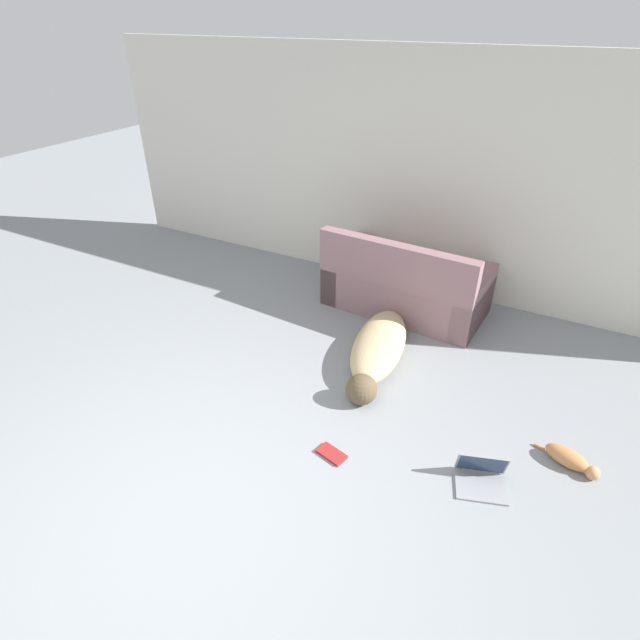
% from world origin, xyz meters
% --- Properties ---
extents(ground_plane, '(20.00, 20.00, 0.00)m').
position_xyz_m(ground_plane, '(0.00, 0.00, 0.00)').
color(ground_plane, gray).
extents(wall_back, '(7.93, 0.06, 2.59)m').
position_xyz_m(wall_back, '(0.00, 3.89, 1.29)').
color(wall_back, silver).
rests_on(wall_back, ground_plane).
extents(couch, '(1.75, 0.98, 0.90)m').
position_xyz_m(couch, '(0.26, 3.26, 0.29)').
color(couch, gray).
rests_on(couch, ground_plane).
extents(dog, '(0.67, 1.73, 0.28)m').
position_xyz_m(dog, '(0.37, 2.22, 0.14)').
color(dog, tan).
rests_on(dog, ground_plane).
extents(cat, '(0.48, 0.25, 0.12)m').
position_xyz_m(cat, '(2.12, 1.70, 0.06)').
color(cat, '#BC7A47').
rests_on(cat, ground_plane).
extents(laptop_open, '(0.42, 0.38, 0.22)m').
position_xyz_m(laptop_open, '(1.58, 1.23, 0.07)').
color(laptop_open, gray).
rests_on(laptop_open, ground_plane).
extents(book_red, '(0.25, 0.17, 0.02)m').
position_xyz_m(book_red, '(0.53, 0.96, 0.01)').
color(book_red, maroon).
rests_on(book_red, ground_plane).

